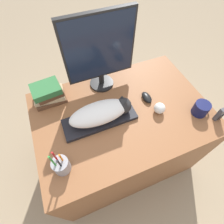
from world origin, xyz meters
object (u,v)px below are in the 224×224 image
monitor (100,51)px  cat (103,112)px  coffee_mug (201,108)px  baseball (159,108)px  keyboard (100,119)px  book_stack (48,93)px  pen_cup (61,165)px  computer_mouse (147,97)px  phone (220,114)px

monitor → cat: bearing=-108.4°
monitor → coffee_mug: (0.49, -0.47, -0.24)m
baseball → keyboard: bearing=168.0°
monitor → book_stack: monitor is taller
pen_cup → book_stack: (0.03, 0.49, 0.02)m
monitor → book_stack: 0.43m
computer_mouse → book_stack: (-0.60, 0.24, 0.05)m
computer_mouse → baseball: 0.12m
monitor → coffee_mug: size_ratio=4.09×
keyboard → computer_mouse: bearing=6.9°
coffee_mug → baseball: (-0.24, 0.10, -0.01)m
phone → book_stack: bearing=149.5°
pen_cup → monitor: bearing=51.0°
monitor → computer_mouse: (0.23, -0.24, -0.26)m
monitor → pen_cup: 0.68m
book_stack → cat: bearing=-46.0°
coffee_mug → book_stack: bearing=151.5°
computer_mouse → pen_cup: 0.68m
monitor → pen_cup: size_ratio=2.50×
computer_mouse → book_stack: bearing=158.1°
monitor → phone: 0.82m
keyboard → coffee_mug: bearing=-16.7°
cat → book_stack: bearing=134.0°
baseball → phone: size_ratio=0.70×
keyboard → cat: bearing=0.0°
baseball → cat: bearing=167.3°
keyboard → phone: (0.68, -0.26, 0.04)m
coffee_mug → pen_cup: size_ratio=0.61×
computer_mouse → coffee_mug: (0.26, -0.23, 0.03)m
keyboard → monitor: size_ratio=0.89×
monitor → baseball: 0.51m
coffee_mug → computer_mouse: bearing=139.0°
cat → pen_cup: bearing=-145.6°
monitor → computer_mouse: size_ratio=5.09×
coffee_mug → pen_cup: bearing=-178.4°
coffee_mug → book_stack: size_ratio=0.61×
pen_cup → baseball: bearing=11.1°
monitor → coffee_mug: monitor is taller
keyboard → book_stack: 0.38m
phone → computer_mouse: bearing=137.1°
cat → baseball: size_ratio=5.40×
keyboard → monitor: bearing=67.5°
baseball → book_stack: size_ratio=0.35×
baseball → phone: bearing=-31.1°
computer_mouse → cat: bearing=-172.6°
coffee_mug → baseball: coffee_mug is taller
cat → book_stack: (-0.27, 0.28, -0.02)m
cat → coffee_mug: (0.59, -0.18, -0.04)m
coffee_mug → book_stack: 0.98m
baseball → pen_cup: bearing=-168.9°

